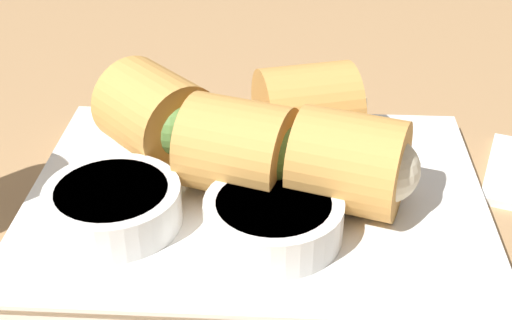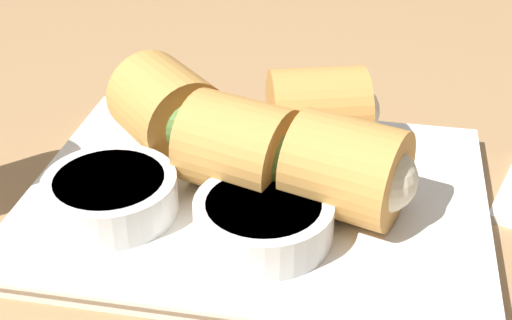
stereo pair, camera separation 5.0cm
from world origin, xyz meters
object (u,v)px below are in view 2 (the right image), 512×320
object	(u,v)px
dipping_bowl_near	(263,218)
spoon	(327,96)
serving_plate	(256,202)
dipping_bowl_far	(111,193)

from	to	relation	value
dipping_bowl_near	spoon	world-z (taller)	dipping_bowl_near
spoon	dipping_bowl_near	bearing A→B (deg)	85.42
serving_plate	dipping_bowl_far	world-z (taller)	dipping_bowl_far
serving_plate	dipping_bowl_far	size ratio (longest dim) A/B	3.57
serving_plate	spoon	distance (cm)	17.04
dipping_bowl_near	spoon	xyz separation A→B (cm)	(-1.70, -21.23, -2.36)
dipping_bowl_near	spoon	distance (cm)	21.43
dipping_bowl_near	spoon	size ratio (longest dim) A/B	0.60
serving_plate	spoon	xyz separation A→B (cm)	(-2.99, -16.77, -0.26)
dipping_bowl_far	spoon	size ratio (longest dim) A/B	0.60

